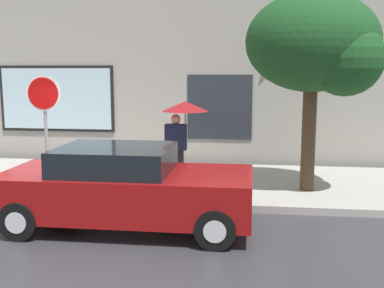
{
  "coord_description": "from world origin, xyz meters",
  "views": [
    {
      "loc": [
        3.06,
        -7.79,
        2.73
      ],
      "look_at": [
        1.81,
        1.8,
        1.2
      ],
      "focal_mm": 43.91,
      "sensor_mm": 36.0,
      "label": 1
    }
  ],
  "objects_px": {
    "street_tree": "(319,46)",
    "pedestrian_with_umbrella": "(182,118)",
    "stop_sign": "(44,110)",
    "parked_car": "(126,188)"
  },
  "relations": [
    {
      "from": "street_tree",
      "to": "pedestrian_with_umbrella",
      "type": "bearing_deg",
      "value": 177.92
    },
    {
      "from": "pedestrian_with_umbrella",
      "to": "street_tree",
      "type": "relative_size",
      "value": 0.45
    },
    {
      "from": "pedestrian_with_umbrella",
      "to": "stop_sign",
      "type": "xyz_separation_m",
      "value": [
        -2.8,
        -0.87,
        0.22
      ]
    },
    {
      "from": "parked_car",
      "to": "pedestrian_with_umbrella",
      "type": "xyz_separation_m",
      "value": [
        0.62,
        2.51,
        0.97
      ]
    },
    {
      "from": "street_tree",
      "to": "parked_car",
      "type": "bearing_deg",
      "value": -145.4
    },
    {
      "from": "parked_car",
      "to": "street_tree",
      "type": "relative_size",
      "value": 1.02
    },
    {
      "from": "street_tree",
      "to": "stop_sign",
      "type": "relative_size",
      "value": 1.69
    },
    {
      "from": "stop_sign",
      "to": "pedestrian_with_umbrella",
      "type": "bearing_deg",
      "value": 17.24
    },
    {
      "from": "parked_car",
      "to": "street_tree",
      "type": "xyz_separation_m",
      "value": [
        3.48,
        2.4,
        2.5
      ]
    },
    {
      "from": "pedestrian_with_umbrella",
      "to": "stop_sign",
      "type": "height_order",
      "value": "stop_sign"
    }
  ]
}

